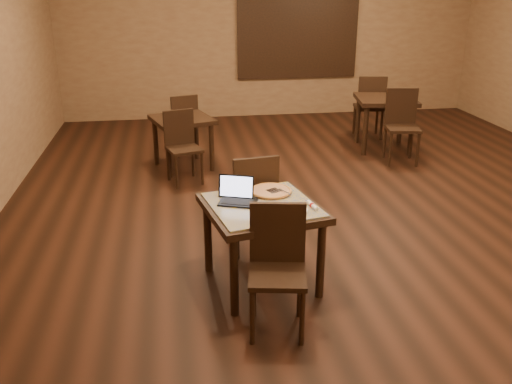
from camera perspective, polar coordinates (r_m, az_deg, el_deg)
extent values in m
plane|color=black|center=(6.37, 9.69, -2.24)|extent=(10.00, 10.00, 0.00)
cube|color=#8F6D48|center=(10.74, 1.67, 15.96)|extent=(8.00, 0.02, 3.00)
cube|color=#285596|center=(10.81, 4.41, 16.20)|extent=(2.20, 0.04, 1.50)
cube|color=black|center=(10.78, 4.44, 16.19)|extent=(2.34, 0.02, 1.64)
cylinder|color=black|center=(4.31, -2.31, -8.80)|extent=(0.07, 0.07, 0.71)
cylinder|color=black|center=(4.95, -5.09, -4.62)|extent=(0.07, 0.07, 0.71)
cylinder|color=black|center=(4.57, 6.84, -7.07)|extent=(0.07, 0.07, 0.71)
cylinder|color=black|center=(5.18, 3.04, -3.34)|extent=(0.07, 0.07, 0.71)
cube|color=black|center=(4.58, 0.64, -1.76)|extent=(1.09, 1.09, 0.06)
cube|color=#1A39AE|center=(4.57, 0.64, -1.36)|extent=(0.99, 0.99, 0.02)
cylinder|color=black|center=(4.05, -0.40, -13.07)|extent=(0.04, 0.04, 0.45)
cylinder|color=black|center=(4.36, -0.24, -10.36)|extent=(0.04, 0.04, 0.45)
cylinder|color=black|center=(4.06, 4.88, -13.11)|extent=(0.04, 0.04, 0.45)
cylinder|color=black|center=(4.36, 4.62, -10.40)|extent=(0.04, 0.04, 0.45)
cube|color=black|center=(4.07, 2.26, -8.78)|extent=(0.49, 0.49, 0.04)
cube|color=black|center=(4.12, 2.29, -4.27)|extent=(0.42, 0.12, 0.49)
cylinder|color=black|center=(5.62, 0.68, -2.59)|extent=(0.04, 0.04, 0.47)
cylinder|color=black|center=(5.30, 1.94, -4.17)|extent=(0.04, 0.04, 0.47)
cylinder|color=black|center=(5.53, -3.03, -3.06)|extent=(0.04, 0.04, 0.47)
cylinder|color=black|center=(5.20, -1.99, -4.70)|extent=(0.04, 0.04, 0.47)
cube|color=black|center=(5.31, -0.61, -1.10)|extent=(0.50, 0.50, 0.04)
cube|color=black|center=(5.03, 0.03, 0.93)|extent=(0.44, 0.11, 0.50)
cube|color=black|center=(4.58, -1.93, -1.08)|extent=(0.36, 0.31, 0.01)
cube|color=black|center=(4.64, -2.11, 0.57)|extent=(0.31, 0.15, 0.20)
cube|color=#C9D0FF|center=(4.63, -2.10, 0.58)|extent=(0.27, 0.13, 0.18)
cylinder|color=white|center=(4.44, 3.83, -1.89)|extent=(0.26, 0.26, 0.01)
cylinder|color=silver|center=(4.80, 1.58, -0.05)|extent=(0.34, 0.34, 0.01)
cylinder|color=beige|center=(4.80, 1.59, 0.10)|extent=(0.36, 0.36, 0.02)
torus|color=#D38743|center=(4.79, 1.59, 0.14)|extent=(0.37, 0.37, 0.02)
cube|color=silver|center=(4.78, 1.87, 0.14)|extent=(0.21, 0.28, 0.01)
cylinder|color=white|center=(4.51, 5.96, -1.42)|extent=(0.06, 0.17, 0.04)
cylinder|color=maroon|center=(4.51, 5.96, -1.42)|extent=(0.04, 0.04, 0.04)
cylinder|color=black|center=(8.45, 11.43, 6.36)|extent=(0.08, 0.08, 0.78)
cylinder|color=black|center=(9.11, 10.67, 7.52)|extent=(0.08, 0.08, 0.78)
cylinder|color=black|center=(8.60, 16.05, 6.22)|extent=(0.08, 0.08, 0.78)
cylinder|color=black|center=(9.26, 14.98, 7.38)|extent=(0.08, 0.08, 0.78)
cube|color=black|center=(8.76, 13.51, 9.43)|extent=(1.01, 1.01, 0.07)
cylinder|color=black|center=(8.02, 13.95, 4.30)|extent=(0.04, 0.04, 0.49)
cylinder|color=black|center=(8.39, 13.38, 5.10)|extent=(0.04, 0.04, 0.49)
cylinder|color=black|center=(8.12, 16.66, 4.24)|extent=(0.04, 0.04, 0.49)
cylinder|color=black|center=(8.49, 15.98, 5.03)|extent=(0.04, 0.04, 0.49)
cube|color=black|center=(8.18, 15.17, 6.47)|extent=(0.53, 0.53, 0.04)
cube|color=black|center=(8.32, 15.03, 8.74)|extent=(0.46, 0.12, 0.53)
cylinder|color=black|center=(9.75, 12.60, 7.41)|extent=(0.04, 0.04, 0.49)
cylinder|color=black|center=(9.38, 13.06, 6.82)|extent=(0.04, 0.04, 0.49)
cylinder|color=black|center=(9.68, 10.29, 7.48)|extent=(0.04, 0.04, 0.49)
cylinder|color=black|center=(9.30, 10.67, 6.89)|extent=(0.04, 0.04, 0.49)
cube|color=black|center=(9.46, 11.77, 8.73)|extent=(0.53, 0.53, 0.04)
cube|color=black|center=(9.21, 12.14, 10.17)|extent=(0.46, 0.12, 0.53)
cylinder|color=black|center=(7.42, -9.19, 4.10)|extent=(0.07, 0.07, 0.69)
cylinder|color=black|center=(8.00, -10.51, 5.28)|extent=(0.07, 0.07, 0.69)
cylinder|color=black|center=(7.61, -4.69, 4.74)|extent=(0.07, 0.07, 0.69)
cylinder|color=black|center=(8.18, -6.29, 5.86)|extent=(0.07, 0.07, 0.69)
cube|color=black|center=(7.71, -7.80, 7.56)|extent=(0.97, 0.97, 0.06)
cylinder|color=black|center=(7.02, -8.37, 2.04)|extent=(0.04, 0.04, 0.44)
cylinder|color=black|center=(7.34, -9.21, 2.85)|extent=(0.04, 0.04, 0.44)
cylinder|color=black|center=(7.13, -5.68, 2.46)|extent=(0.04, 0.04, 0.44)
cylinder|color=black|center=(7.44, -6.63, 3.25)|extent=(0.04, 0.04, 0.44)
cube|color=black|center=(7.16, -7.56, 4.47)|extent=(0.51, 0.51, 0.04)
cube|color=black|center=(7.26, -8.13, 6.76)|extent=(0.40, 0.16, 0.47)
cylinder|color=black|center=(8.65, -7.02, 5.83)|extent=(0.04, 0.04, 0.44)
cylinder|color=black|center=(8.33, -6.23, 5.25)|extent=(0.04, 0.04, 0.44)
cylinder|color=black|center=(8.55, -9.25, 5.52)|extent=(0.04, 0.04, 0.44)
cylinder|color=black|center=(8.23, -8.53, 4.93)|extent=(0.04, 0.04, 0.44)
cube|color=black|center=(8.38, -7.84, 6.96)|extent=(0.51, 0.51, 0.04)
cube|color=black|center=(8.15, -7.52, 8.40)|extent=(0.40, 0.16, 0.47)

